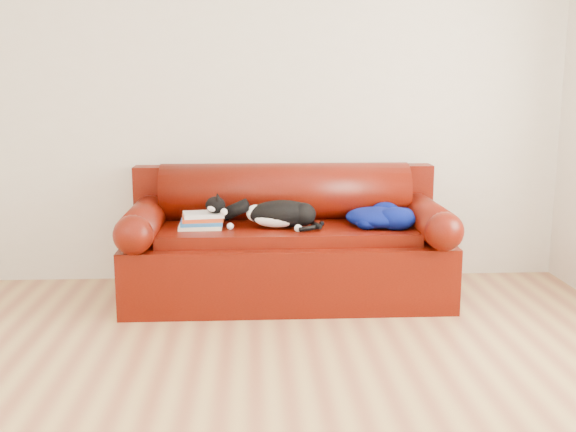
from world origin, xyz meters
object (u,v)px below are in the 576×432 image
cat (281,215)px  blanket (379,216)px  sofa_base (287,263)px  book_stack (202,220)px

cat → blanket: 0.64m
sofa_base → cat: size_ratio=3.52×
cat → sofa_base: bearing=77.2°
blanket → book_stack: bearing=179.7°
blanket → sofa_base: bearing=172.8°
book_stack → sofa_base: bearing=7.1°
book_stack → cat: (0.51, -0.02, 0.04)m
cat → blanket: cat is taller
sofa_base → blanket: blanket is taller
sofa_base → cat: cat is taller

